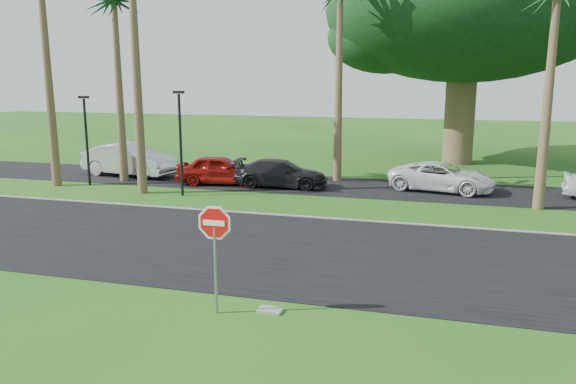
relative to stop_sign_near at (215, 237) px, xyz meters
The scene contains 14 objects.
ground 3.52m from the stop_sign_near, 99.46° to the left, with size 120.00×120.00×0.00m, color #175214.
road 5.33m from the stop_sign_near, 95.71° to the left, with size 120.00×8.00×0.02m, color black.
parking_strip 15.61m from the stop_sign_near, 91.85° to the left, with size 120.00×5.00×0.02m, color black.
curb 9.23m from the stop_sign_near, 93.16° to the left, with size 120.00×0.12×0.06m, color gray.
stop_sign_near is the anchor object (origin of this frame).
palm_left_mid 19.10m from the stop_sign_near, 128.16° to the left, with size 5.00×5.00×10.00m.
canopy_tree 26.58m from the stop_sign_near, 77.59° to the left, with size 16.50×16.50×13.12m.
streetlight_left 17.34m from the stop_sign_near, 133.83° to the left, with size 0.45×0.25×4.34m.
streetlight_right 13.24m from the stop_sign_near, 119.48° to the left, with size 0.45×0.25×4.64m.
car_silver 19.20m from the stop_sign_near, 126.78° to the left, with size 1.82×5.20×1.71m, color silver.
car_red 15.61m from the stop_sign_near, 112.23° to the left, with size 1.69×4.21×1.43m, color maroon.
car_dark 14.88m from the stop_sign_near, 100.90° to the left, with size 1.83×4.51×1.31m, color black.
car_minivan 16.38m from the stop_sign_near, 73.36° to the left, with size 2.20×4.77×1.32m, color white.
utility_slab 2.12m from the stop_sign_near, 19.69° to the left, with size 0.55×0.35×0.06m, color gray.
Camera 1 is at (5.26, -13.96, 5.21)m, focal length 35.00 mm.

